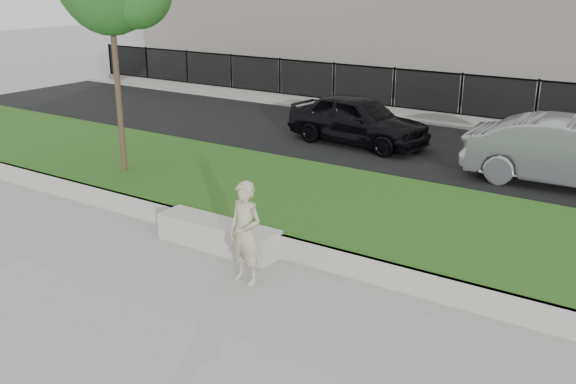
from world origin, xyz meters
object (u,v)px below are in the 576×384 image
Objects in this scene: stone_bench at (218,235)px; man at (245,233)px; book at (243,228)px; car_silver at (571,153)px; car_dark at (358,120)px.

man reaches higher than stone_bench.
book is 7.64m from car_silver.
stone_bench is at bearing 143.80° from car_silver.
stone_bench is 0.52× the size of car_silver.
car_silver reaches higher than book.
man is at bearing -62.69° from book.
stone_bench is 7.91m from car_silver.
stone_bench is 11.46× the size of book.
car_silver reaches higher than car_dark.
man is 1.02m from book.
car_silver is at bearing 58.06° from stone_bench.
book is (0.55, -0.01, 0.24)m from stone_bench.
car_dark is 5.51m from car_silver.
man is 8.51m from car_dark.
man is 7.95× the size of book.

